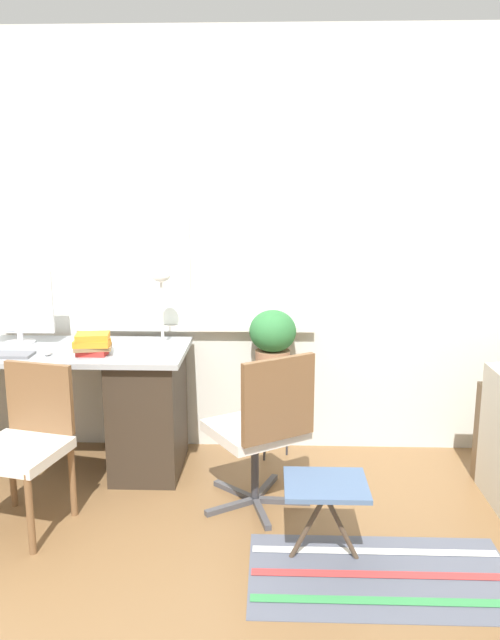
{
  "coord_description": "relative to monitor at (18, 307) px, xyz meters",
  "views": [
    {
      "loc": [
        0.93,
        -3.29,
        1.74
      ],
      "look_at": [
        0.81,
        0.17,
        1.0
      ],
      "focal_mm": 35.0,
      "sensor_mm": 36.0,
      "label": 1
    }
  ],
  "objects": [
    {
      "name": "potted_plant",
      "position": [
        1.58,
        0.12,
        -0.2
      ],
      "size": [
        0.3,
        0.3,
        0.37
      ],
      "color": "#9E6B4C",
      "rests_on": "plant_stand"
    },
    {
      "name": "wall_back_with_window",
      "position": [
        0.66,
        0.3,
        0.34
      ],
      "size": [
        9.0,
        0.12,
        2.7
      ],
      "color": "silver",
      "rests_on": "ground_plane"
    },
    {
      "name": "monitor",
      "position": [
        0.0,
        0.0,
        0.0
      ],
      "size": [
        0.44,
        0.18,
        0.46
      ],
      "color": "silver",
      "rests_on": "desk"
    },
    {
      "name": "office_chair_swivel",
      "position": [
        1.52,
        -0.58,
        -0.54
      ],
      "size": [
        0.62,
        0.63,
        0.9
      ],
      "rotation": [
        0.0,
        0.0,
        3.71
      ],
      "color": "#47474C",
      "rests_on": "ground_plane"
    },
    {
      "name": "folding_stool",
      "position": [
        1.83,
        -1.05,
        -0.66
      ],
      "size": [
        0.39,
        0.33,
        0.4
      ],
      "color": "slate",
      "rests_on": "ground_plane"
    },
    {
      "name": "ground_plane",
      "position": [
        0.64,
        -0.44,
        -1.01
      ],
      "size": [
        14.0,
        14.0,
        0.0
      ],
      "primitive_type": "plane",
      "color": "brown"
    },
    {
      "name": "desk_chair_wooden",
      "position": [
        0.3,
        -0.77,
        -0.56
      ],
      "size": [
        0.52,
        0.52,
        0.83
      ],
      "rotation": [
        0.0,
        0.0,
        -0.24
      ],
      "color": "brown",
      "rests_on": "ground_plane"
    },
    {
      "name": "plant_stand",
      "position": [
        1.58,
        0.12,
        -0.49
      ],
      "size": [
        0.23,
        0.23,
        0.61
      ],
      "color": "#333338",
      "rests_on": "ground_plane"
    },
    {
      "name": "desk",
      "position": [
        0.04,
        -0.11,
        -0.6
      ],
      "size": [
        2.04,
        0.66,
        0.78
      ],
      "color": "#9EA3A8",
      "rests_on": "ground_plane"
    },
    {
      "name": "floor_rug_striped",
      "position": [
        2.08,
        -1.18,
        -1.01
      ],
      "size": [
        1.21,
        0.65,
        0.01
      ],
      "color": "#565B6B",
      "rests_on": "ground_plane"
    },
    {
      "name": "mouse",
      "position": [
        0.27,
        -0.27,
        -0.22
      ],
      "size": [
        0.04,
        0.07,
        0.03
      ],
      "color": "silver",
      "rests_on": "desk"
    },
    {
      "name": "desk_lamp",
      "position": [
        0.9,
        -0.01,
        0.09
      ],
      "size": [
        0.15,
        0.15,
        0.47
      ],
      "color": "white",
      "rests_on": "desk"
    },
    {
      "name": "book_stack",
      "position": [
        0.53,
        -0.25,
        -0.17
      ],
      "size": [
        0.23,
        0.18,
        0.13
      ],
      "color": "red",
      "rests_on": "desk"
    }
  ]
}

